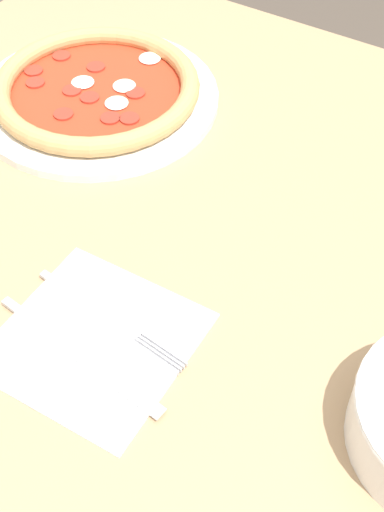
% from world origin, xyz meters
% --- Properties ---
extents(dining_table, '(1.00, 1.08, 0.76)m').
position_xyz_m(dining_table, '(0.00, 0.00, 0.65)').
color(dining_table, tan).
rests_on(dining_table, ground_plane).
extents(pizza, '(0.33, 0.33, 0.04)m').
position_xyz_m(pizza, '(-0.17, -0.24, 0.78)').
color(pizza, white).
rests_on(pizza, dining_table).
extents(napkin, '(0.19, 0.19, 0.00)m').
position_xyz_m(napkin, '(0.16, -0.00, 0.76)').
color(napkin, white).
rests_on(napkin, dining_table).
extents(fork, '(0.03, 0.20, 0.00)m').
position_xyz_m(fork, '(0.13, -0.00, 0.77)').
color(fork, silver).
rests_on(fork, napkin).
extents(knife, '(0.04, 0.21, 0.01)m').
position_xyz_m(knife, '(0.18, -0.01, 0.77)').
color(knife, silver).
rests_on(knife, napkin).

